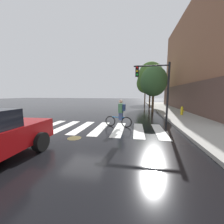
{
  "coord_description": "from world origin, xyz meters",
  "views": [
    {
      "loc": [
        3.08,
        -7.41,
        2.02
      ],
      "look_at": [
        1.51,
        1.32,
        0.82
      ],
      "focal_mm": 21.02,
      "sensor_mm": 36.0,
      "label": 1
    }
  ],
  "objects_px": {
    "cyclist": "(120,114)",
    "street_tree_mid": "(151,77)",
    "manhole_cover": "(74,138)",
    "street_tree_near": "(154,81)",
    "street_tree_far": "(145,83)",
    "fire_hydrant": "(182,111)",
    "traffic_light_near": "(156,82)"
  },
  "relations": [
    {
      "from": "street_tree_near",
      "to": "fire_hydrant",
      "type": "bearing_deg",
      "value": -45.68
    },
    {
      "from": "fire_hydrant",
      "to": "street_tree_mid",
      "type": "distance_m",
      "value": 9.65
    },
    {
      "from": "fire_hydrant",
      "to": "street_tree_mid",
      "type": "relative_size",
      "value": 0.11
    },
    {
      "from": "manhole_cover",
      "to": "street_tree_near",
      "type": "xyz_separation_m",
      "value": [
        4.66,
        9.76,
        3.42
      ]
    },
    {
      "from": "street_tree_far",
      "to": "street_tree_mid",
      "type": "bearing_deg",
      "value": -88.4
    },
    {
      "from": "street_tree_near",
      "to": "street_tree_mid",
      "type": "xyz_separation_m",
      "value": [
        0.27,
        6.11,
        1.25
      ]
    },
    {
      "from": "fire_hydrant",
      "to": "traffic_light_near",
      "type": "bearing_deg",
      "value": -132.8
    },
    {
      "from": "manhole_cover",
      "to": "street_tree_mid",
      "type": "relative_size",
      "value": 0.09
    },
    {
      "from": "street_tree_mid",
      "to": "street_tree_far",
      "type": "bearing_deg",
      "value": 91.6
    },
    {
      "from": "traffic_light_near",
      "to": "street_tree_far",
      "type": "relative_size",
      "value": 0.65
    },
    {
      "from": "manhole_cover",
      "to": "street_tree_far",
      "type": "relative_size",
      "value": 0.1
    },
    {
      "from": "cyclist",
      "to": "street_tree_mid",
      "type": "bearing_deg",
      "value": 77.05
    },
    {
      "from": "street_tree_far",
      "to": "cyclist",
      "type": "bearing_deg",
      "value": -97.68
    },
    {
      "from": "cyclist",
      "to": "street_tree_mid",
      "type": "distance_m",
      "value": 14.27
    },
    {
      "from": "cyclist",
      "to": "fire_hydrant",
      "type": "relative_size",
      "value": 2.18
    },
    {
      "from": "cyclist",
      "to": "fire_hydrant",
      "type": "xyz_separation_m",
      "value": [
        5.12,
        4.92,
        -0.31
      ]
    },
    {
      "from": "traffic_light_near",
      "to": "street_tree_far",
      "type": "xyz_separation_m",
      "value": [
        0.56,
        19.35,
        1.49
      ]
    },
    {
      "from": "street_tree_near",
      "to": "manhole_cover",
      "type": "bearing_deg",
      "value": -115.53
    },
    {
      "from": "manhole_cover",
      "to": "street_tree_far",
      "type": "height_order",
      "value": "street_tree_far"
    },
    {
      "from": "street_tree_mid",
      "to": "street_tree_near",
      "type": "bearing_deg",
      "value": -92.54
    },
    {
      "from": "manhole_cover",
      "to": "fire_hydrant",
      "type": "xyz_separation_m",
      "value": [
        6.97,
        7.4,
        0.53
      ]
    },
    {
      "from": "fire_hydrant",
      "to": "street_tree_far",
      "type": "height_order",
      "value": "street_tree_far"
    },
    {
      "from": "manhole_cover",
      "to": "street_tree_near",
      "type": "height_order",
      "value": "street_tree_near"
    },
    {
      "from": "cyclist",
      "to": "street_tree_far",
      "type": "height_order",
      "value": "street_tree_far"
    },
    {
      "from": "traffic_light_near",
      "to": "street_tree_far",
      "type": "distance_m",
      "value": 19.41
    },
    {
      "from": "cyclist",
      "to": "fire_hydrant",
      "type": "bearing_deg",
      "value": 43.87
    },
    {
      "from": "fire_hydrant",
      "to": "street_tree_near",
      "type": "height_order",
      "value": "street_tree_near"
    },
    {
      "from": "fire_hydrant",
      "to": "manhole_cover",
      "type": "bearing_deg",
      "value": -133.28
    },
    {
      "from": "fire_hydrant",
      "to": "street_tree_near",
      "type": "xyz_separation_m",
      "value": [
        -2.31,
        2.36,
        2.9
      ]
    },
    {
      "from": "cyclist",
      "to": "street_tree_far",
      "type": "relative_size",
      "value": 0.26
    },
    {
      "from": "cyclist",
      "to": "street_tree_far",
      "type": "xyz_separation_m",
      "value": [
        2.86,
        21.22,
        3.51
      ]
    },
    {
      "from": "street_tree_near",
      "to": "street_tree_far",
      "type": "xyz_separation_m",
      "value": [
        0.05,
        13.94,
        0.93
      ]
    }
  ]
}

